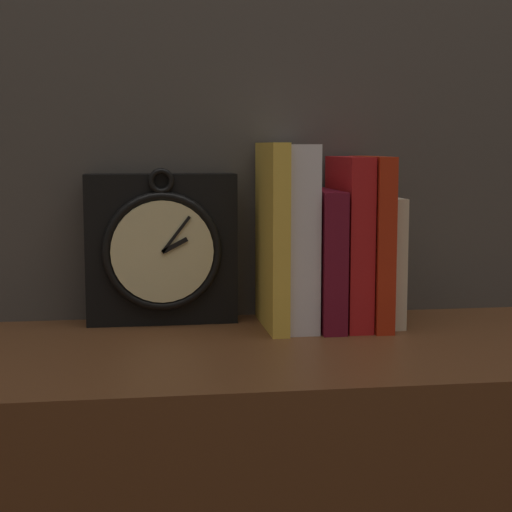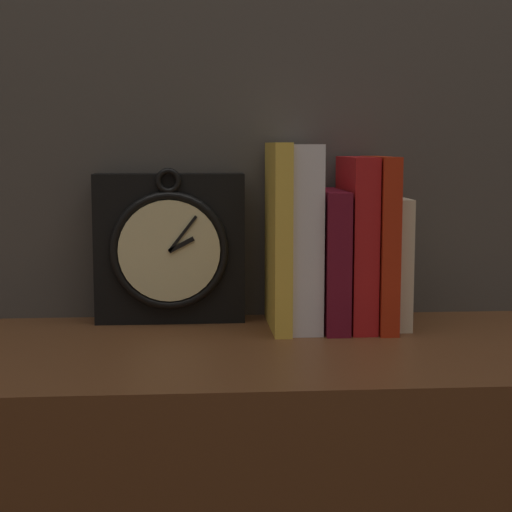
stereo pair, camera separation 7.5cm
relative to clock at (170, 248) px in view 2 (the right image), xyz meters
The scene contains 7 objects.
clock is the anchor object (origin of this frame).
book_slot0_yellow 0.16m from the clock, 17.48° to the right, with size 0.02×0.15×0.25m.
book_slot1_white 0.19m from the clock, 13.40° to the right, with size 0.04×0.15×0.25m.
book_slot2_maroon 0.23m from the clock, 12.06° to the right, with size 0.03×0.15×0.19m.
book_slot3_red 0.26m from the clock, 10.06° to the right, with size 0.03×0.15×0.23m.
book_slot4_red 0.29m from the clock, ahead, with size 0.02×0.16×0.23m.
book_slot5_cream 0.32m from the clock, ahead, with size 0.02×0.13×0.18m.
Camera 2 is at (-0.08, -1.04, 0.96)m, focal length 60.00 mm.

